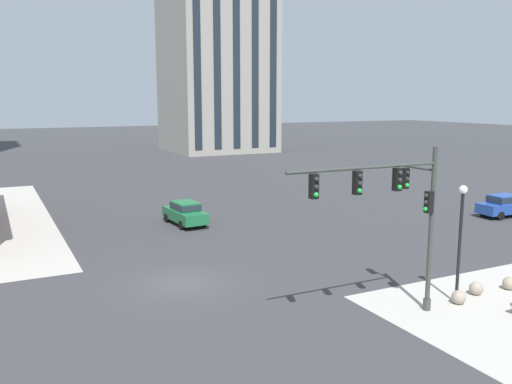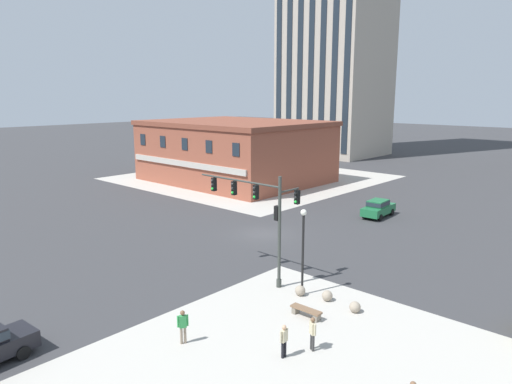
{
  "view_description": "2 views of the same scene",
  "coord_description": "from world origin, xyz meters",
  "px_view_note": "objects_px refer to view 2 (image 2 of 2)",
  "views": [
    {
      "loc": [
        -8.03,
        -24.13,
        8.83
      ],
      "look_at": [
        5.03,
        1.96,
        3.85
      ],
      "focal_mm": 37.94,
      "sensor_mm": 36.0,
      "label": 1
    },
    {
      "loc": [
        25.73,
        -29.01,
        11.68
      ],
      "look_at": [
        -0.81,
        -0.1,
        3.59
      ],
      "focal_mm": 33.03,
      "sensor_mm": 36.0,
      "label": 2
    }
  ],
  "objects_px": {
    "bench_near_signal": "(306,311)",
    "pedestrian_with_bag": "(284,339)",
    "bollard_sphere_curb_a": "(300,291)",
    "bollard_sphere_curb_c": "(355,307)",
    "pedestrian_at_curb": "(183,325)",
    "pedestrian_by_lamp": "(313,332)",
    "street_lamp_corner_near": "(303,242)",
    "car_main_northbound_near": "(378,208)",
    "bollard_sphere_curb_b": "(327,296)",
    "traffic_signal_main": "(262,210)"
  },
  "relations": [
    {
      "from": "traffic_signal_main",
      "to": "bollard_sphere_curb_a",
      "type": "height_order",
      "value": "traffic_signal_main"
    },
    {
      "from": "bollard_sphere_curb_c",
      "to": "pedestrian_at_curb",
      "type": "height_order",
      "value": "pedestrian_at_curb"
    },
    {
      "from": "bollard_sphere_curb_b",
      "to": "pedestrian_by_lamp",
      "type": "bearing_deg",
      "value": -62.99
    },
    {
      "from": "bollard_sphere_curb_c",
      "to": "pedestrian_with_bag",
      "type": "relative_size",
      "value": 0.39
    },
    {
      "from": "bench_near_signal",
      "to": "pedestrian_by_lamp",
      "type": "height_order",
      "value": "pedestrian_by_lamp"
    },
    {
      "from": "pedestrian_at_curb",
      "to": "car_main_northbound_near",
      "type": "distance_m",
      "value": 28.52
    },
    {
      "from": "bollard_sphere_curb_b",
      "to": "bollard_sphere_curb_c",
      "type": "bearing_deg",
      "value": -6.18
    },
    {
      "from": "bollard_sphere_curb_a",
      "to": "car_main_northbound_near",
      "type": "distance_m",
      "value": 20.7
    },
    {
      "from": "bench_near_signal",
      "to": "pedestrian_at_curb",
      "type": "xyz_separation_m",
      "value": [
        -2.69,
        -6.19,
        0.65
      ]
    },
    {
      "from": "bollard_sphere_curb_a",
      "to": "car_main_northbound_near",
      "type": "bearing_deg",
      "value": 105.81
    },
    {
      "from": "pedestrian_with_bag",
      "to": "pedestrian_by_lamp",
      "type": "height_order",
      "value": "pedestrian_by_lamp"
    },
    {
      "from": "traffic_signal_main",
      "to": "car_main_northbound_near",
      "type": "height_order",
      "value": "traffic_signal_main"
    },
    {
      "from": "bollard_sphere_curb_b",
      "to": "street_lamp_corner_near",
      "type": "xyz_separation_m",
      "value": [
        -1.58,
        -0.32,
        2.99
      ]
    },
    {
      "from": "bollard_sphere_curb_a",
      "to": "pedestrian_with_bag",
      "type": "distance_m",
      "value": 6.9
    },
    {
      "from": "bollard_sphere_curb_a",
      "to": "pedestrian_with_bag",
      "type": "height_order",
      "value": "pedestrian_with_bag"
    },
    {
      "from": "traffic_signal_main",
      "to": "street_lamp_corner_near",
      "type": "xyz_separation_m",
      "value": [
        3.32,
        -0.13,
        -1.36
      ]
    },
    {
      "from": "pedestrian_with_bag",
      "to": "bollard_sphere_curb_c",
      "type": "bearing_deg",
      "value": 89.91
    },
    {
      "from": "bollard_sphere_curb_c",
      "to": "bench_near_signal",
      "type": "bearing_deg",
      "value": -125.86
    },
    {
      "from": "traffic_signal_main",
      "to": "bollard_sphere_curb_b",
      "type": "height_order",
      "value": "traffic_signal_main"
    },
    {
      "from": "traffic_signal_main",
      "to": "bollard_sphere_curb_b",
      "type": "bearing_deg",
      "value": 2.15
    },
    {
      "from": "traffic_signal_main",
      "to": "pedestrian_by_lamp",
      "type": "distance_m",
      "value": 9.6
    },
    {
      "from": "car_main_northbound_near",
      "to": "pedestrian_with_bag",
      "type": "bearing_deg",
      "value": -70.4
    },
    {
      "from": "bollard_sphere_curb_c",
      "to": "pedestrian_by_lamp",
      "type": "bearing_deg",
      "value": -83.04
    },
    {
      "from": "pedestrian_by_lamp",
      "to": "car_main_northbound_near",
      "type": "distance_m",
      "value": 26.31
    },
    {
      "from": "bollard_sphere_curb_a",
      "to": "bench_near_signal",
      "type": "distance_m",
      "value": 2.78
    },
    {
      "from": "traffic_signal_main",
      "to": "bench_near_signal",
      "type": "distance_m",
      "value": 7.16
    },
    {
      "from": "traffic_signal_main",
      "to": "bollard_sphere_curb_a",
      "type": "relative_size",
      "value": 11.47
    },
    {
      "from": "bench_near_signal",
      "to": "pedestrian_with_bag",
      "type": "relative_size",
      "value": 1.14
    },
    {
      "from": "bench_near_signal",
      "to": "car_main_northbound_near",
      "type": "height_order",
      "value": "car_main_northbound_near"
    },
    {
      "from": "bollard_sphere_curb_a",
      "to": "bollard_sphere_curb_c",
      "type": "xyz_separation_m",
      "value": [
        3.56,
        0.26,
        0.0
      ]
    },
    {
      "from": "pedestrian_at_curb",
      "to": "street_lamp_corner_near",
      "type": "height_order",
      "value": "street_lamp_corner_near"
    },
    {
      "from": "bench_near_signal",
      "to": "street_lamp_corner_near",
      "type": "distance_m",
      "value": 4.14
    },
    {
      "from": "bollard_sphere_curb_a",
      "to": "pedestrian_with_bag",
      "type": "relative_size",
      "value": 0.39
    },
    {
      "from": "pedestrian_with_bag",
      "to": "pedestrian_at_curb",
      "type": "bearing_deg",
      "value": -151.85
    },
    {
      "from": "traffic_signal_main",
      "to": "bollard_sphere_curb_c",
      "type": "distance_m",
      "value": 8.12
    },
    {
      "from": "pedestrian_by_lamp",
      "to": "pedestrian_at_curb",
      "type": "bearing_deg",
      "value": -143.16
    },
    {
      "from": "pedestrian_by_lamp",
      "to": "street_lamp_corner_near",
      "type": "xyz_separation_m",
      "value": [
        -4.12,
        4.67,
        2.36
      ]
    },
    {
      "from": "pedestrian_at_curb",
      "to": "street_lamp_corner_near",
      "type": "xyz_separation_m",
      "value": [
        0.79,
        8.35,
        2.33
      ]
    },
    {
      "from": "traffic_signal_main",
      "to": "bollard_sphere_curb_b",
      "type": "distance_m",
      "value": 6.55
    },
    {
      "from": "bench_near_signal",
      "to": "pedestrian_at_curb",
      "type": "relative_size",
      "value": 1.06
    },
    {
      "from": "traffic_signal_main",
      "to": "street_lamp_corner_near",
      "type": "relative_size",
      "value": 1.36
    },
    {
      "from": "bollard_sphere_curb_a",
      "to": "pedestrian_at_curb",
      "type": "xyz_separation_m",
      "value": [
        -0.77,
        -8.19,
        0.67
      ]
    },
    {
      "from": "bench_near_signal",
      "to": "pedestrian_at_curb",
      "type": "bearing_deg",
      "value": -113.49
    },
    {
      "from": "bollard_sphere_curb_a",
      "to": "pedestrian_with_bag",
      "type": "bearing_deg",
      "value": -58.91
    },
    {
      "from": "bollard_sphere_curb_c",
      "to": "pedestrian_with_bag",
      "type": "bearing_deg",
      "value": -90.09
    },
    {
      "from": "pedestrian_at_curb",
      "to": "pedestrian_with_bag",
      "type": "distance_m",
      "value": 4.9
    },
    {
      "from": "bollard_sphere_curb_b",
      "to": "pedestrian_by_lamp",
      "type": "height_order",
      "value": "pedestrian_by_lamp"
    },
    {
      "from": "pedestrian_by_lamp",
      "to": "street_lamp_corner_near",
      "type": "bearing_deg",
      "value": 131.42
    },
    {
      "from": "bollard_sphere_curb_c",
      "to": "pedestrian_at_curb",
      "type": "relative_size",
      "value": 0.37
    },
    {
      "from": "bollard_sphere_curb_b",
      "to": "street_lamp_corner_near",
      "type": "relative_size",
      "value": 0.12
    }
  ]
}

